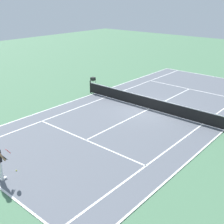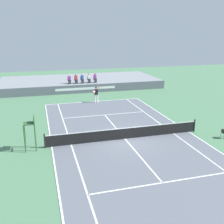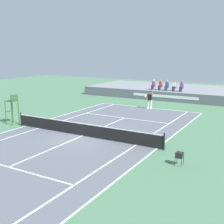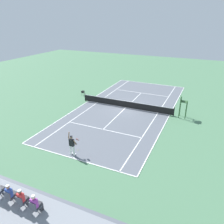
{
  "view_description": "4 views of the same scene",
  "coord_description": "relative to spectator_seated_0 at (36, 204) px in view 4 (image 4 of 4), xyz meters",
  "views": [
    {
      "loc": [
        -10.57,
        16.47,
        7.63
      ],
      "look_at": [
        0.08,
        4.02,
        1.0
      ],
      "focal_mm": 46.0,
      "sensor_mm": 36.0,
      "label": 1
    },
    {
      "loc": [
        -6.05,
        -17.89,
        7.85
      ],
      "look_at": [
        0.08,
        4.02,
        1.0
      ],
      "focal_mm": 42.74,
      "sensor_mm": 36.0,
      "label": 2
    },
    {
      "loc": [
        11.34,
        -15.7,
        5.73
      ],
      "look_at": [
        0.08,
        4.02,
        1.0
      ],
      "focal_mm": 46.15,
      "sensor_mm": 36.0,
      "label": 3
    },
    {
      "loc": [
        -9.1,
        24.15,
        10.65
      ],
      "look_at": [
        0.08,
        4.02,
        1.0
      ],
      "focal_mm": 35.35,
      "sensor_mm": 36.0,
      "label": 4
    }
  ],
  "objects": [
    {
      "name": "tennis_ball",
      "position": [
        2.25,
        -7.32,
        -1.69
      ],
      "size": [
        0.07,
        0.07,
        0.07
      ],
      "primitive_type": "sphere",
      "color": "#D1E533",
      "rests_on": "ground"
    },
    {
      "name": "spectator_seated_0",
      "position": [
        0.0,
        0.0,
        0.0
      ],
      "size": [
        0.44,
        0.6,
        1.27
      ],
      "color": "#474C56",
      "rests_on": "bleacher_platform"
    },
    {
      "name": "spectator_seated_1",
      "position": [
        0.91,
        0.0,
        0.0
      ],
      "size": [
        0.44,
        0.6,
        1.27
      ],
      "color": "#474C56",
      "rests_on": "bleacher_platform"
    },
    {
      "name": "umpire_chair",
      "position": [
        -4.85,
        -18.03,
        -0.17
      ],
      "size": [
        0.77,
        0.77,
        2.44
      ],
      "color": "#2D562D",
      "rests_on": "ground"
    },
    {
      "name": "barrier_wall",
      "position": [
        1.97,
        -1.25,
        -1.17
      ],
      "size": [
        22.98,
        0.25,
        1.12
      ],
      "color": "#565B66",
      "rests_on": "ground"
    },
    {
      "name": "tennis_player",
      "position": [
        2.25,
        -6.55,
        -0.73
      ],
      "size": [
        0.78,
        0.62,
        2.08
      ],
      "color": "white",
      "rests_on": "ground"
    },
    {
      "name": "spectator_seated_2",
      "position": [
        1.76,
        0.0,
        0.0
      ],
      "size": [
        0.44,
        0.6,
        1.27
      ],
      "color": "#474C56",
      "rests_on": "bleacher_platform"
    },
    {
      "name": "net",
      "position": [
        1.97,
        -18.03,
        -1.21
      ],
      "size": [
        11.98,
        0.1,
        1.07
      ],
      "color": "black",
      "rests_on": "ground"
    },
    {
      "name": "court",
      "position": [
        1.97,
        -18.03,
        -1.72
      ],
      "size": [
        11.08,
        23.88,
        0.03
      ],
      "color": "slate",
      "rests_on": "ground"
    },
    {
      "name": "ground_plane",
      "position": [
        1.97,
        -18.03,
        -1.73
      ],
      "size": [
        80.0,
        80.0,
        0.0
      ],
      "primitive_type": "plane",
      "color": "#4C7A56"
    },
    {
      "name": "ball_hopper",
      "position": [
        9.39,
        -19.87,
        -1.16
      ],
      "size": [
        0.36,
        0.36,
        0.7
      ],
      "color": "black",
      "rests_on": "ground"
    }
  ]
}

